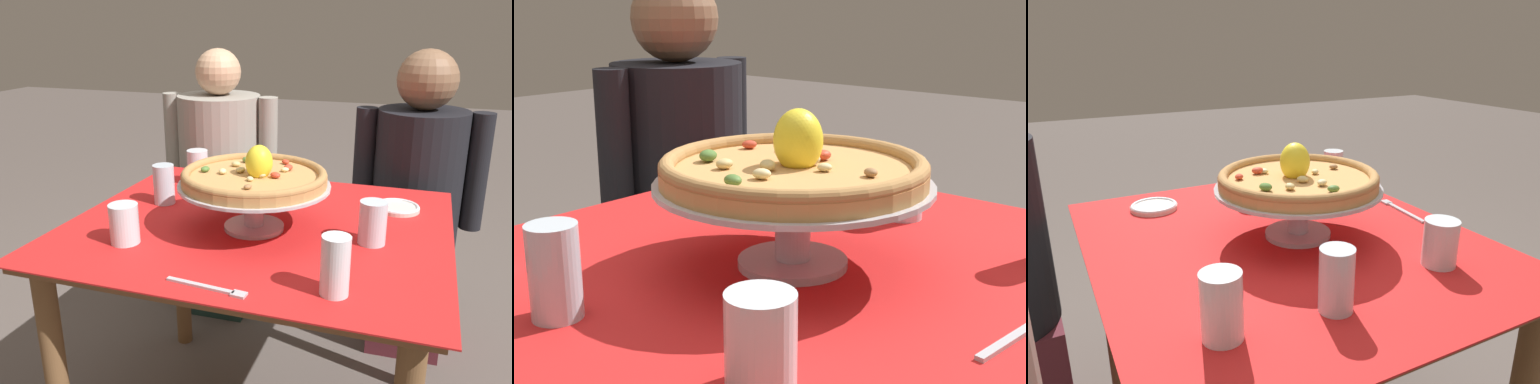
% 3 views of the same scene
% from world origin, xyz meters
% --- Properties ---
extents(dining_table, '(1.05, 0.91, 0.73)m').
position_xyz_m(dining_table, '(0.00, 0.00, 0.61)').
color(dining_table, brown).
rests_on(dining_table, ground).
extents(pizza_stand, '(0.41, 0.41, 0.13)m').
position_xyz_m(pizza_stand, '(0.00, -0.04, 0.83)').
color(pizza_stand, '#B7B7C1').
rests_on(pizza_stand, dining_table).
extents(pizza, '(0.39, 0.39, 0.11)m').
position_xyz_m(pizza, '(0.00, -0.04, 0.88)').
color(pizza, tan).
rests_on(pizza, pizza_stand).
extents(water_glass_front_right, '(0.06, 0.06, 0.13)m').
position_xyz_m(water_glass_front_right, '(0.28, -0.33, 0.79)').
color(water_glass_front_right, white).
rests_on(water_glass_front_right, dining_table).
extents(water_glass_side_left, '(0.07, 0.07, 0.12)m').
position_xyz_m(water_glass_side_left, '(-0.33, 0.07, 0.78)').
color(water_glass_side_left, silver).
rests_on(water_glass_side_left, dining_table).
extents(water_glass_side_right, '(0.07, 0.07, 0.11)m').
position_xyz_m(water_glass_side_right, '(0.32, -0.04, 0.78)').
color(water_glass_side_right, silver).
rests_on(water_glass_side_right, dining_table).
extents(water_glass_front_left, '(0.08, 0.08, 0.10)m').
position_xyz_m(water_glass_front_left, '(-0.29, -0.24, 0.77)').
color(water_glass_front_left, silver).
rests_on(water_glass_front_left, dining_table).
extents(water_glass_back_left, '(0.07, 0.07, 0.12)m').
position_xyz_m(water_glass_back_left, '(-0.32, 0.28, 0.78)').
color(water_glass_back_left, white).
rests_on(water_glass_back_left, dining_table).
extents(side_plate, '(0.13, 0.13, 0.02)m').
position_xyz_m(side_plate, '(0.37, 0.23, 0.74)').
color(side_plate, silver).
rests_on(side_plate, dining_table).
extents(dinner_fork, '(0.19, 0.04, 0.01)m').
position_xyz_m(dinner_fork, '(0.02, -0.39, 0.73)').
color(dinner_fork, '#B7B7C1').
rests_on(dinner_fork, dining_table).
extents(diner_left, '(0.51, 0.36, 1.17)m').
position_xyz_m(diner_left, '(-0.41, 0.72, 0.57)').
color(diner_left, '#1E3833').
rests_on(diner_left, ground).
extents(diner_right, '(0.49, 0.34, 1.18)m').
position_xyz_m(diner_right, '(0.41, 0.68, 0.57)').
color(diner_right, maroon).
rests_on(diner_right, ground).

